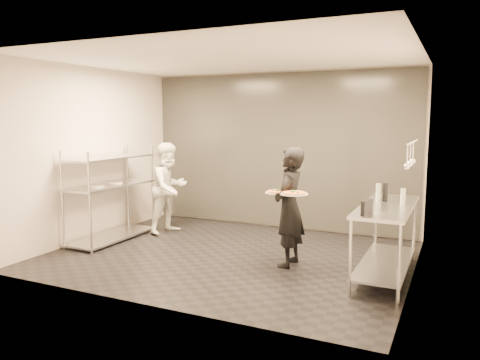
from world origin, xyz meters
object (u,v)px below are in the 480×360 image
at_px(chef, 169,188).
at_px(bottle_dark, 385,192).
at_px(pizza_plate_near, 278,192).
at_px(pizza_plate_far, 294,193).
at_px(prep_counter, 386,228).
at_px(pos_monitor, 367,207).
at_px(bottle_clear, 403,196).
at_px(bottle_green, 378,192).
at_px(pass_rack, 111,193).
at_px(waiter, 289,207).
at_px(salad_plate, 292,162).

height_order(chef, bottle_dark, chef).
height_order(pizza_plate_near, pizza_plate_far, pizza_plate_far).
bearing_deg(chef, pizza_plate_near, -100.16).
bearing_deg(pizza_plate_far, prep_counter, 17.07).
bearing_deg(pos_monitor, pizza_plate_near, 170.80).
bearing_deg(bottle_clear, pizza_plate_far, -159.71).
xyz_separation_m(chef, bottle_green, (3.59, -0.60, 0.25)).
height_order(pass_rack, waiter, waiter).
distance_m(pass_rack, pos_monitor, 4.28).
relative_size(prep_counter, bottle_clear, 9.11).
distance_m(chef, pizza_plate_near, 2.60).
distance_m(pizza_plate_far, bottle_clear, 1.35).
distance_m(waiter, salad_plate, 0.66).
height_order(chef, pos_monitor, chef).
height_order(pass_rack, pizza_plate_near, pass_rack).
bearing_deg(pos_monitor, chef, 169.85).
xyz_separation_m(pass_rack, pizza_plate_near, (2.98, -0.22, 0.25)).
bearing_deg(pizza_plate_far, waiter, 119.16).
distance_m(chef, bottle_clear, 3.96).
distance_m(pizza_plate_far, bottle_dark, 1.19).
distance_m(pizza_plate_near, pizza_plate_far, 0.28).
bearing_deg(pass_rack, salad_plate, 4.63).
bearing_deg(chef, bottle_clear, -86.59).
distance_m(chef, bottle_green, 3.64).
height_order(prep_counter, waiter, waiter).
relative_size(pizza_plate_far, bottle_dark, 1.49).
xyz_separation_m(pizza_plate_far, bottle_green, (0.95, 0.54, -0.00)).
xyz_separation_m(pizza_plate_far, salad_plate, (-0.23, 0.58, 0.34)).
relative_size(pizza_plate_near, pizza_plate_far, 0.93).
relative_size(chef, pizza_plate_near, 4.75).
xyz_separation_m(pos_monitor, bottle_dark, (0.06, 0.98, 0.04)).
height_order(prep_counter, bottle_green, bottle_green).
bearing_deg(chef, salad_plate, -89.98).
relative_size(salad_plate, pos_monitor, 1.09).
distance_m(pizza_plate_near, bottle_dark, 1.38).
xyz_separation_m(pizza_plate_near, salad_plate, (0.03, 0.46, 0.36)).
xyz_separation_m(pass_rack, salad_plate, (3.00, 0.24, 0.61)).
relative_size(waiter, chef, 1.02).
xyz_separation_m(pizza_plate_near, bottle_dark, (1.29, 0.48, 0.02)).
bearing_deg(prep_counter, bottle_green, 124.57).
bearing_deg(pos_monitor, waiter, 162.69).
relative_size(pos_monitor, bottle_dark, 0.98).
height_order(salad_plate, pos_monitor, salad_plate).
xyz_separation_m(pass_rack, bottle_clear, (4.50, 0.13, 0.25)).
bearing_deg(chef, pizza_plate_far, -100.18).
xyz_separation_m(bottle_green, bottle_clear, (0.31, -0.08, -0.02)).
xyz_separation_m(waiter, pos_monitor, (1.12, -0.65, 0.20)).
bearing_deg(bottle_clear, pizza_plate_near, -166.90).
xyz_separation_m(pass_rack, chef, (0.60, 0.81, 0.01)).
distance_m(waiter, pizza_plate_far, 0.39).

